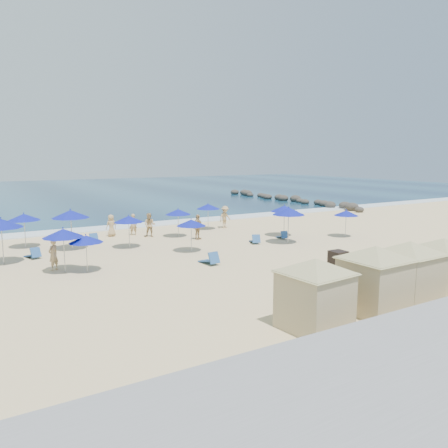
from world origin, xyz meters
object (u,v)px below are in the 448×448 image
at_px(rock_jetty, 287,199).
at_px(umbrella_10, 284,209).
at_px(umbrella_1, 86,239).
at_px(umbrella_8, 289,211).
at_px(umbrella_4, 71,214).
at_px(beachgoer_0, 53,255).
at_px(umbrella_5, 129,219).
at_px(umbrella_9, 208,207).
at_px(beachgoer_2, 198,227).
at_px(beachgoer_5, 133,224).
at_px(umbrella_7, 178,212).
at_px(umbrella_2, 24,217).
at_px(beachgoer_4, 111,225).
at_px(trash_bin, 338,258).
at_px(cabana_3, 442,257).
at_px(cabana_0, 315,285).
at_px(beachgoer_1, 150,225).
at_px(cabana_2, 409,264).
at_px(umbrella_11, 346,213).
at_px(beachgoer_3, 225,217).
at_px(umbrella_3, 63,233).
at_px(umbrella_0, 1,223).
at_px(umbrella_6, 191,223).
at_px(cabana_1, 375,271).

relative_size(rock_jetty, umbrella_10, 11.02).
xyz_separation_m(umbrella_1, umbrella_8, (13.92, 0.53, 0.48)).
relative_size(umbrella_4, beachgoer_0, 1.60).
relative_size(umbrella_5, umbrella_8, 0.86).
height_order(umbrella_9, beachgoer_2, umbrella_9).
bearing_deg(beachgoer_5, umbrella_7, 146.28).
xyz_separation_m(umbrella_4, umbrella_5, (3.37, -1.39, -0.41)).
distance_m(umbrella_10, beachgoer_2, 6.73).
bearing_deg(umbrella_2, umbrella_7, -9.00).
bearing_deg(rock_jetty, umbrella_8, -129.23).
height_order(umbrella_7, beachgoer_4, umbrella_7).
height_order(rock_jetty, beachgoer_2, beachgoer_2).
relative_size(trash_bin, umbrella_2, 0.35).
xyz_separation_m(cabana_3, umbrella_4, (-12.47, 17.53, 0.84)).
xyz_separation_m(cabana_0, umbrella_2, (-6.88, 20.20, 0.45)).
xyz_separation_m(beachgoer_1, beachgoer_5, (-0.81, 1.38, -0.07)).
relative_size(umbrella_8, beachgoer_0, 1.54).
distance_m(umbrella_9, beachgoer_0, 15.24).
xyz_separation_m(cabana_2, cabana_3, (2.81, 0.32, -0.13)).
xyz_separation_m(umbrella_11, beachgoer_3, (-5.65, 8.18, -0.87)).
relative_size(umbrella_3, beachgoer_4, 1.45).
relative_size(umbrella_0, umbrella_6, 1.24).
height_order(umbrella_11, beachgoer_5, umbrella_11).
height_order(cabana_2, umbrella_8, cabana_2).
bearing_deg(cabana_2, umbrella_0, 130.98).
bearing_deg(beachgoer_4, umbrella_5, 78.58).
xyz_separation_m(beachgoer_3, beachgoer_5, (-7.79, 0.76, -0.11)).
relative_size(umbrella_8, beachgoer_1, 1.43).
bearing_deg(umbrella_3, beachgoer_1, 43.64).
relative_size(umbrella_4, umbrella_7, 1.23).
distance_m(umbrella_7, umbrella_8, 8.28).
bearing_deg(umbrella_7, umbrella_0, -168.16).
bearing_deg(umbrella_4, umbrella_10, -12.41).
height_order(umbrella_7, beachgoer_2, umbrella_7).
xyz_separation_m(rock_jetty, umbrella_10, (-16.59, -19.85, 1.74)).
distance_m(umbrella_0, beachgoer_2, 12.89).
xyz_separation_m(cabana_1, beachgoer_4, (-3.88, 21.32, -0.83)).
distance_m(umbrella_8, beachgoer_4, 13.34).
height_order(cabana_0, umbrella_7, cabana_0).
relative_size(cabana_0, umbrella_5, 1.99).
relative_size(cabana_1, beachgoer_1, 2.55).
distance_m(cabana_3, beachgoer_4, 22.74).
relative_size(cabana_2, umbrella_1, 2.23).
xyz_separation_m(rock_jetty, umbrella_11, (-12.83, -22.50, 1.45)).
height_order(umbrella_2, umbrella_4, umbrella_4).
xyz_separation_m(rock_jetty, umbrella_0, (-35.63, -18.52, 1.96)).
relative_size(beachgoer_2, beachgoer_4, 1.11).
bearing_deg(umbrella_10, beachgoer_3, 108.86).
distance_m(rock_jetty, trash_bin, 34.69).
xyz_separation_m(umbrella_8, beachgoer_2, (-4.74, 4.52, -1.32)).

